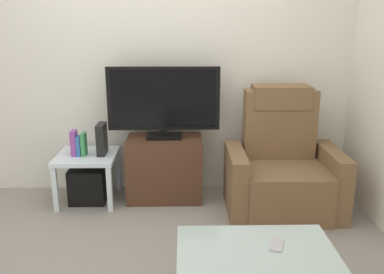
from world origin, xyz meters
TOP-DOWN VIEW (x-y plane):
  - ground_plane at (0.00, 0.00)m, footprint 6.40×6.40m
  - wall_back at (0.00, 1.13)m, footprint 6.40×0.06m
  - tv_stand at (0.07, 0.85)m, footprint 0.69×0.43m
  - television at (0.07, 0.87)m, footprint 1.02×0.20m
  - recliner_armchair at (1.12, 0.61)m, footprint 0.98×0.78m
  - side_table at (-0.64, 0.80)m, footprint 0.54×0.54m
  - subwoofer_box at (-0.64, 0.80)m, footprint 0.32×0.32m
  - book_leftmost at (-0.74, 0.78)m, footprint 0.05×0.11m
  - book_middle at (-0.70, 0.78)m, footprint 0.04×0.11m
  - book_rightmost at (-0.66, 0.78)m, footprint 0.04×0.12m
  - game_console at (-0.50, 0.81)m, footprint 0.07×0.20m
  - coffee_table at (0.66, -0.75)m, footprint 0.90×0.60m
  - cell_phone at (0.79, -0.69)m, footprint 0.11×0.16m

SIDE VIEW (x-z plane):
  - ground_plane at x=0.00m, z-range 0.00..0.00m
  - subwoofer_box at x=-0.64m, z-range 0.00..0.32m
  - tv_stand at x=0.07m, z-range 0.00..0.59m
  - coffee_table at x=0.66m, z-range 0.17..0.56m
  - recliner_armchair at x=1.12m, z-range -0.17..0.91m
  - side_table at x=-0.64m, z-range 0.16..0.61m
  - cell_phone at x=0.79m, z-range 0.39..0.40m
  - book_middle at x=-0.70m, z-range 0.45..0.63m
  - book_rightmost at x=-0.66m, z-range 0.45..0.66m
  - book_leftmost at x=-0.74m, z-range 0.45..0.68m
  - game_console at x=-0.50m, z-range 0.45..0.74m
  - television at x=0.07m, z-range 0.61..1.26m
  - wall_back at x=0.00m, z-range 0.00..2.60m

